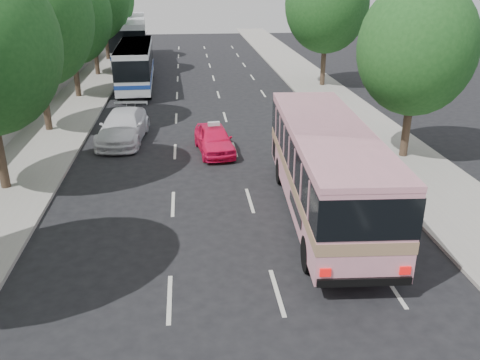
{
  "coord_description": "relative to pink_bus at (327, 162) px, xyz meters",
  "views": [
    {
      "loc": [
        -1.23,
        -13.39,
        8.06
      ],
      "look_at": [
        0.43,
        2.21,
        1.6
      ],
      "focal_mm": 38.0,
      "sensor_mm": 36.0,
      "label": 1
    }
  ],
  "objects": [
    {
      "name": "taxi_roof_sign",
      "position": [
        -3.44,
        7.26,
        -0.64
      ],
      "size": [
        0.57,
        0.24,
        0.18
      ],
      "primitive_type": "cube",
      "rotation": [
        0.0,
        0.0,
        0.12
      ],
      "color": "silver",
      "rests_on": "pink_taxi"
    },
    {
      "name": "pink_taxi",
      "position": [
        -3.44,
        7.26,
        -1.39
      ],
      "size": [
        2.01,
        4.05,
        1.33
      ],
      "primitive_type": "imported",
      "rotation": [
        0.0,
        0.0,
        0.12
      ],
      "color": "#FF1655",
      "rests_on": "ground"
    },
    {
      "name": "tree_left_d",
      "position": [
        -11.95,
        19.5,
        3.58
      ],
      "size": [
        5.52,
        5.52,
        8.6
      ],
      "color": "#38281E",
      "rests_on": "ground"
    },
    {
      "name": "tour_coach_rear",
      "position": [
        -9.73,
        33.78,
        0.42
      ],
      "size": [
        3.92,
        13.91,
        4.11
      ],
      "rotation": [
        0.0,
        0.0,
        0.07
      ],
      "color": "white",
      "rests_on": "ground"
    },
    {
      "name": "tree_right_near",
      "position": [
        5.35,
        5.5,
        3.15
      ],
      "size": [
        5.1,
        5.1,
        7.95
      ],
      "color": "#38281E",
      "rests_on": "ground"
    },
    {
      "name": "sidewalk_left",
      "position": [
        -11.93,
        17.56,
        -1.98
      ],
      "size": [
        4.0,
        90.0,
        0.15
      ],
      "primitive_type": "cube",
      "color": "#9E998E",
      "rests_on": "ground"
    },
    {
      "name": "ground",
      "position": [
        -3.43,
        -2.44,
        -2.05
      ],
      "size": [
        120.0,
        120.0,
        0.0
      ],
      "primitive_type": "plane",
      "color": "black",
      "rests_on": "ground"
    },
    {
      "name": "sidewalk_right",
      "position": [
        5.07,
        17.56,
        -1.99
      ],
      "size": [
        4.0,
        90.0,
        0.12
      ],
      "primitive_type": "cube",
      "color": "#9E998E",
      "rests_on": "ground"
    },
    {
      "name": "tree_left_c",
      "position": [
        -12.05,
        11.5,
        4.07
      ],
      "size": [
        6.0,
        6.0,
        9.35
      ],
      "color": "#38281E",
      "rests_on": "ground"
    },
    {
      "name": "low_wall",
      "position": [
        -13.73,
        17.56,
        -1.15
      ],
      "size": [
        0.3,
        90.0,
        1.5
      ],
      "primitive_type": "cube",
      "color": "#9E998E",
      "rests_on": "sidewalk_left"
    },
    {
      "name": "pink_bus",
      "position": [
        0.0,
        0.0,
        0.0
      ],
      "size": [
        3.23,
        10.47,
        3.3
      ],
      "rotation": [
        0.0,
        0.0,
        -0.06
      ],
      "color": "pink",
      "rests_on": "ground"
    },
    {
      "name": "tree_right_far",
      "position": [
        5.65,
        21.5,
        4.07
      ],
      "size": [
        6.0,
        6.0,
        9.35
      ],
      "color": "#38281E",
      "rests_on": "ground"
    },
    {
      "name": "tour_coach_front",
      "position": [
        -8.29,
        22.34,
        -0.12
      ],
      "size": [
        2.68,
        10.78,
        3.2
      ],
      "rotation": [
        0.0,
        0.0,
        0.03
      ],
      "color": "silver",
      "rests_on": "ground"
    },
    {
      "name": "white_pickup",
      "position": [
        -7.93,
        9.55,
        -1.29
      ],
      "size": [
        2.56,
        5.39,
        1.52
      ],
      "primitive_type": "imported",
      "rotation": [
        0.0,
        0.0,
        -0.09
      ],
      "color": "white",
      "rests_on": "ground"
    }
  ]
}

